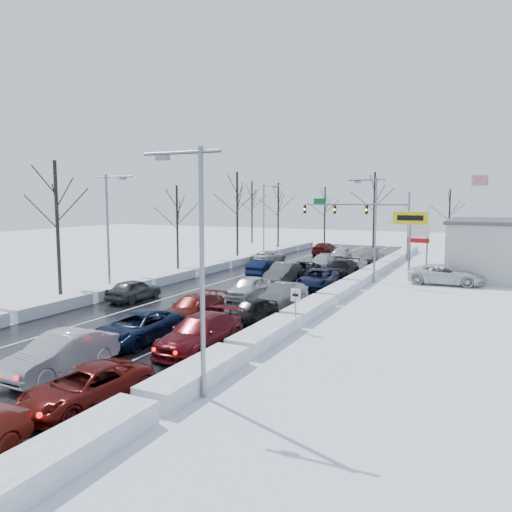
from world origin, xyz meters
The scene contains 44 objects.
ground centered at (0.00, 0.00, 0.00)m, with size 160.00×160.00×0.00m, color white.
road_surface centered at (0.00, 2.00, 0.01)m, with size 14.00×84.00×0.01m, color black.
snow_bank_left centered at (-7.60, 2.00, 0.00)m, with size 1.57×72.00×0.78m, color white.
snow_bank_right centered at (7.60, 2.00, 0.00)m, with size 1.57×72.00×0.78m, color white.
traffic_signal_mast centered at (3.45, 27.99, 5.48)m, with size 13.28×0.39×8.00m.
tires_plus_sign centered at (10.50, 15.99, 4.99)m, with size 3.20×0.34×6.00m.
used_vehicles_sign centered at (10.50, 22.00, 3.32)m, with size 2.20×0.22×4.65m.
speed_limit_sign centered at (8.20, -8.00, 1.63)m, with size 0.55×0.09×2.35m.
flagpole centered at (15.17, 30.00, 5.93)m, with size 1.87×1.20×10.00m.
streetlight_se centered at (8.30, -18.00, 5.31)m, with size 3.20×0.25×9.00m.
streetlight_ne centered at (8.30, 10.00, 5.31)m, with size 3.20×0.25×9.00m.
streetlight_sw centered at (-8.30, -4.00, 5.31)m, with size 3.20×0.25×9.00m.
streetlight_nw centered at (-8.30, 24.00, 5.31)m, with size 3.20×0.25×9.00m.
tree_left_b centered at (-11.50, -6.00, 6.99)m, with size 4.00×4.00×10.00m.
tree_left_c centered at (-10.50, 8.00, 5.94)m, with size 3.40×3.40×8.50m.
tree_left_d centered at (-11.20, 22.00, 7.33)m, with size 4.20×4.20×10.50m.
tree_left_e centered at (-10.80, 34.00, 6.64)m, with size 3.80×3.80×9.50m.
tree_far_a centered at (-18.00, 40.00, 6.99)m, with size 4.00×4.00×10.00m.
tree_far_b centered at (-6.00, 41.00, 6.29)m, with size 3.60×3.60×9.00m.
tree_far_c centered at (2.00, 39.00, 7.68)m, with size 4.40×4.40×11.00m.
tree_far_d centered at (12.00, 40.50, 5.94)m, with size 3.40×3.40×8.50m.
queued_car_1 centered at (1.91, -18.46, 0.00)m, with size 1.78×5.09×1.68m, color #A4A7AC.
queued_car_2 centered at (1.77, -13.40, 0.00)m, with size 2.53×5.48×1.52m, color black.
queued_car_3 centered at (1.89, -8.51, 0.00)m, with size 2.12×5.21×1.51m, color #530E0B.
queued_car_4 centered at (1.87, -1.03, 0.00)m, with size 1.88×4.68×1.59m, color silver.
queued_car_5 centered at (1.55, 6.23, 0.00)m, with size 1.81×5.19×1.71m, color #434549.
queued_car_6 centered at (1.94, 9.89, 0.00)m, with size 2.35×5.10×1.42m, color black.
queued_car_7 centered at (1.68, 16.50, 0.00)m, with size 1.95×4.81×1.39m, color #A7AAAF.
queued_car_8 centered at (1.72, 23.23, 0.00)m, with size 1.94×4.83×1.64m, color #B8B8BA.
queued_car_10 centered at (5.22, -20.42, 0.00)m, with size 2.26×4.90×1.36m, color #4D0D0A.
queued_car_11 centered at (5.37, -13.21, 0.00)m, with size 2.32×5.72×1.66m, color #4F0A10.
queued_car_12 centered at (5.19, -7.40, 0.00)m, with size 1.68×4.16×1.42m, color black.
queued_car_13 centered at (5.25, -2.64, 0.00)m, with size 1.67×4.79×1.58m, color #46494C.
queued_car_14 centered at (5.13, 4.86, 0.00)m, with size 2.59×5.62×1.56m, color black.
queued_car_15 centered at (5.21, 11.19, 0.00)m, with size 2.27×5.58×1.62m, color black.
queued_car_16 centered at (5.15, 16.35, 0.00)m, with size 1.59×3.95×1.35m, color silver.
queued_car_17 centered at (5.23, 23.95, 0.00)m, with size 1.67×4.79×1.58m, color #3F4244.
oncoming_car_0 centered at (-1.57, 9.11, 0.00)m, with size 1.69×4.85×1.60m, color black.
oncoming_car_1 centered at (-5.16, 18.12, 0.00)m, with size 2.31×5.01×1.39m, color #999CA1.
oncoming_car_2 centered at (-1.92, 28.66, 0.00)m, with size 2.24×5.50×1.60m, color #4C0D0A.
oncoming_car_3 centered at (-5.15, -5.23, 0.00)m, with size 1.82×4.52×1.54m, color #3E4043.
parked_car_0 centered at (14.20, 11.47, 0.00)m, with size 2.80×6.07×1.69m, color silver.
parked_car_1 centered at (16.82, 15.65, 0.00)m, with size 2.35×5.79×1.68m, color #414447.
parked_car_2 centered at (15.18, 20.93, 0.00)m, with size 1.66×4.12×1.40m, color #4F0A0C.
Camera 1 is at (17.79, -32.91, 7.18)m, focal length 35.00 mm.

